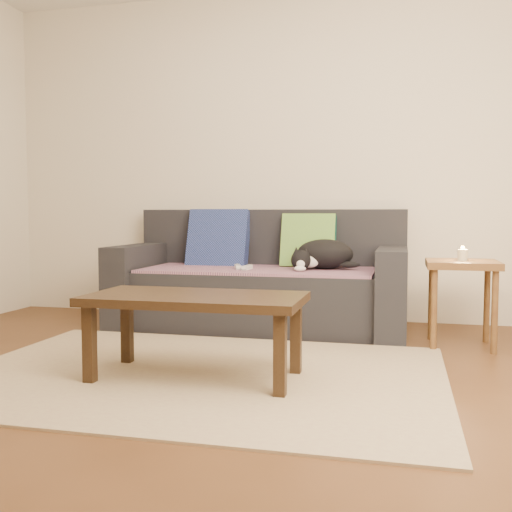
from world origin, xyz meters
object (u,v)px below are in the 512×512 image
(sofa, at_px, (261,285))
(coffee_table, at_px, (195,305))
(cat, at_px, (323,255))
(wii_remote_b, at_px, (238,267))
(side_table, at_px, (462,276))
(wii_remote_a, at_px, (247,267))

(sofa, height_order, coffee_table, sofa)
(cat, distance_m, coffee_table, 1.53)
(wii_remote_b, bearing_deg, cat, -97.83)
(side_table, distance_m, coffee_table, 1.77)
(wii_remote_a, distance_m, wii_remote_b, 0.08)
(wii_remote_a, relative_size, coffee_table, 0.14)
(side_table, bearing_deg, wii_remote_a, 173.31)
(side_table, bearing_deg, coffee_table, -140.64)
(cat, bearing_deg, sofa, 161.81)
(sofa, distance_m, side_table, 1.44)
(cat, xyz_separation_m, side_table, (0.92, -0.34, -0.10))
(cat, xyz_separation_m, coffee_table, (-0.45, -1.46, -0.17))
(wii_remote_a, distance_m, coffee_table, 1.30)
(sofa, relative_size, coffee_table, 1.94)
(sofa, bearing_deg, cat, -4.38)
(wii_remote_b, height_order, coffee_table, wii_remote_b)
(wii_remote_a, bearing_deg, sofa, -11.70)
(side_table, bearing_deg, sofa, 164.99)
(wii_remote_a, bearing_deg, coffee_table, -172.85)
(wii_remote_a, relative_size, wii_remote_b, 1.00)
(wii_remote_a, height_order, side_table, side_table)
(sofa, distance_m, cat, 0.52)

